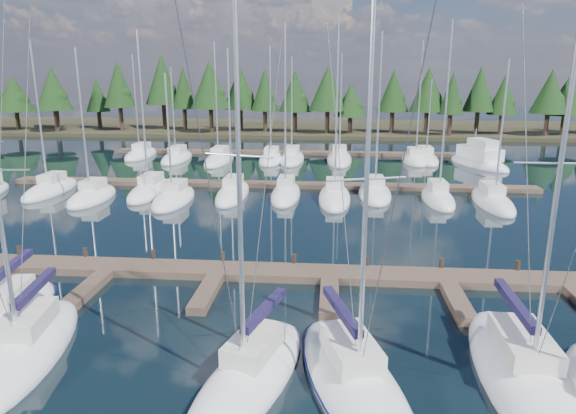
# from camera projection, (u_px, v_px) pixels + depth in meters

# --- Properties ---
(ground) EXTENTS (260.00, 260.00, 0.00)m
(ground) POSITION_uv_depth(u_px,v_px,m) (253.00, 215.00, 39.46)
(ground) COLOR black
(ground) RESTS_ON ground
(far_shore) EXTENTS (220.00, 30.00, 0.60)m
(far_shore) POSITION_uv_depth(u_px,v_px,m) (301.00, 128.00, 97.16)
(far_shore) COLOR #302C1A
(far_shore) RESTS_ON ground
(main_dock) EXTENTS (44.00, 6.13, 0.90)m
(main_dock) POSITION_uv_depth(u_px,v_px,m) (217.00, 275.00, 27.23)
(main_dock) COLOR brown
(main_dock) RESTS_ON ground
(back_docks) EXTENTS (50.00, 21.80, 0.40)m
(back_docks) POSITION_uv_depth(u_px,v_px,m) (279.00, 167.00, 58.27)
(back_docks) COLOR brown
(back_docks) RESTS_ON ground
(front_sailboat_1) EXTENTS (4.20, 9.28, 14.64)m
(front_sailboat_1) POSITION_uv_depth(u_px,v_px,m) (2.00, 320.00, 22.11)
(front_sailboat_1) COLOR silver
(front_sailboat_1) RESTS_ON ground
(front_sailboat_2) EXTENTS (3.95, 8.93, 13.47)m
(front_sailboat_2) POSITION_uv_depth(u_px,v_px,m) (26.00, 350.00, 19.77)
(front_sailboat_2) COLOR silver
(front_sailboat_2) RESTS_ON ground
(front_sailboat_3) EXTENTS (4.67, 8.57, 14.90)m
(front_sailboat_3) POSITION_uv_depth(u_px,v_px,m) (250.00, 376.00, 18.01)
(front_sailboat_3) COLOR silver
(front_sailboat_3) RESTS_ON ground
(front_sailboat_4) EXTENTS (5.54, 9.79, 13.68)m
(front_sailboat_4) POSITION_uv_depth(u_px,v_px,m) (354.00, 381.00, 17.78)
(front_sailboat_4) COLOR silver
(front_sailboat_4) RESTS_ON ground
(front_sailboat_5) EXTENTS (3.17, 10.16, 14.48)m
(front_sailboat_5) POSITION_uv_depth(u_px,v_px,m) (525.00, 376.00, 18.07)
(front_sailboat_5) COLOR silver
(front_sailboat_5) RESTS_ON ground
(back_sailboat_rows) EXTENTS (41.35, 31.88, 15.55)m
(back_sailboat_rows) POSITION_uv_depth(u_px,v_px,m) (273.00, 174.00, 53.93)
(back_sailboat_rows) COLOR silver
(back_sailboat_rows) RESTS_ON ground
(motor_yacht_right) EXTENTS (6.70, 10.83, 5.15)m
(motor_yacht_right) POSITION_uv_depth(u_px,v_px,m) (479.00, 161.00, 59.96)
(motor_yacht_right) COLOR silver
(motor_yacht_right) RESTS_ON ground
(tree_line) EXTENTS (183.59, 11.87, 13.04)m
(tree_line) POSITION_uv_depth(u_px,v_px,m) (289.00, 91.00, 86.00)
(tree_line) COLOR black
(tree_line) RESTS_ON far_shore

